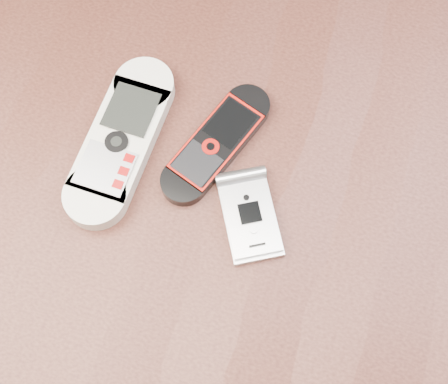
# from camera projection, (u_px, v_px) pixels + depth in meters

# --- Properties ---
(ground) EXTENTS (4.00, 4.00, 0.00)m
(ground) POSITION_uv_depth(u_px,v_px,m) (222.00, 321.00, 1.29)
(ground) COLOR #472B19
(ground) RESTS_ON ground
(table) EXTENTS (1.20, 0.80, 0.75)m
(table) POSITION_uv_depth(u_px,v_px,m) (220.00, 228.00, 0.69)
(table) COLOR black
(table) RESTS_ON ground
(nokia_white) EXTENTS (0.06, 0.18, 0.02)m
(nokia_white) POSITION_uv_depth(u_px,v_px,m) (121.00, 140.00, 0.60)
(nokia_white) COLOR silver
(nokia_white) RESTS_ON table
(nokia_black_red) EXTENTS (0.09, 0.15, 0.01)m
(nokia_black_red) POSITION_uv_depth(u_px,v_px,m) (216.00, 143.00, 0.60)
(nokia_black_red) COLOR black
(nokia_black_red) RESTS_ON table
(motorola_razr) EXTENTS (0.09, 0.10, 0.01)m
(motorola_razr) POSITION_uv_depth(u_px,v_px,m) (250.00, 217.00, 0.57)
(motorola_razr) COLOR silver
(motorola_razr) RESTS_ON table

